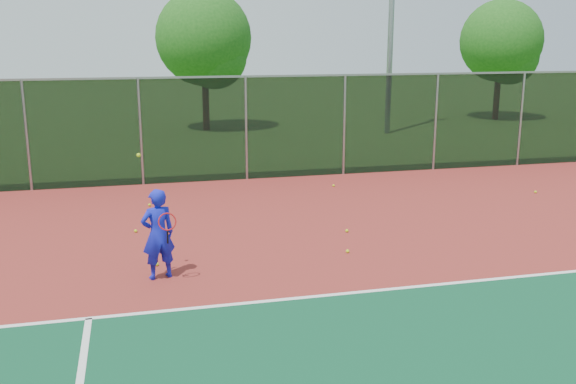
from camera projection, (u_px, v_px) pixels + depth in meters
name	position (u px, v px, depth m)	size (l,w,h in m)	color
court_apron	(541.00, 301.00, 10.24)	(30.00, 20.00, 0.02)	maroon
fence_back	(344.00, 124.00, 19.32)	(30.00, 0.06, 3.03)	black
tennis_player	(158.00, 234.00, 11.03)	(0.66, 0.68, 2.21)	#151DCB
practice_ball_0	(157.00, 264.00, 11.79)	(0.07, 0.07, 0.07)	#BDDD19
practice_ball_1	(535.00, 192.00, 17.26)	(0.07, 0.07, 0.07)	#BDDD19
practice_ball_2	(334.00, 186.00, 17.99)	(0.07, 0.07, 0.07)	#BDDD19
practice_ball_3	(149.00, 205.00, 15.93)	(0.07, 0.07, 0.07)	#BDDD19
practice_ball_4	(347.00, 231.00, 13.82)	(0.07, 0.07, 0.07)	#BDDD19
practice_ball_5	(348.00, 251.00, 12.50)	(0.07, 0.07, 0.07)	#BDDD19
practice_ball_6	(136.00, 231.00, 13.80)	(0.07, 0.07, 0.07)	#BDDD19
tree_back_left	(206.00, 42.00, 28.14)	(4.21, 4.21, 6.19)	#322012
tree_back_mid	(503.00, 45.00, 31.88)	(4.05, 4.05, 5.94)	#322012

